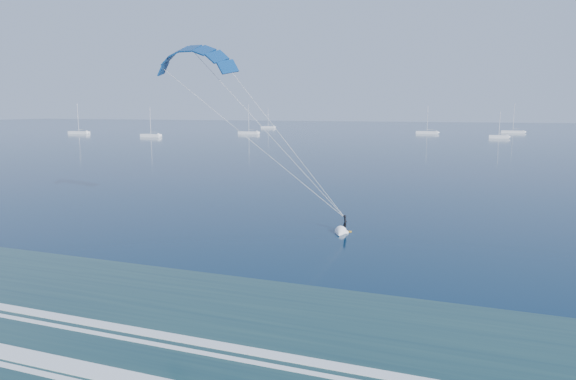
{
  "coord_description": "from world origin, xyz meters",
  "views": [
    {
      "loc": [
        18.64,
        -10.7,
        11.09
      ],
      "look_at": [
        4.66,
        27.0,
        4.73
      ],
      "focal_mm": 32.0,
      "sensor_mm": 36.0,
      "label": 1
    }
  ],
  "objects_px": {
    "sailboat_3": "(499,137)",
    "sailboat_7": "(268,127)",
    "sailboat_0": "(151,135)",
    "sailboat_8": "(79,132)",
    "sailboat_4": "(513,132)",
    "kitesurfer_rig": "(267,133)",
    "sailboat_2": "(427,132)",
    "sailboat_1": "(249,133)"
  },
  "relations": [
    {
      "from": "sailboat_0",
      "to": "sailboat_4",
      "type": "height_order",
      "value": "sailboat_4"
    },
    {
      "from": "sailboat_4",
      "to": "sailboat_2",
      "type": "bearing_deg",
      "value": -151.11
    },
    {
      "from": "sailboat_1",
      "to": "sailboat_8",
      "type": "bearing_deg",
      "value": -161.28
    },
    {
      "from": "sailboat_8",
      "to": "sailboat_7",
      "type": "bearing_deg",
      "value": 60.23
    },
    {
      "from": "sailboat_0",
      "to": "sailboat_4",
      "type": "distance_m",
      "value": 162.45
    },
    {
      "from": "sailboat_4",
      "to": "sailboat_3",
      "type": "bearing_deg",
      "value": -98.94
    },
    {
      "from": "sailboat_1",
      "to": "sailboat_3",
      "type": "height_order",
      "value": "sailboat_1"
    },
    {
      "from": "kitesurfer_rig",
      "to": "sailboat_8",
      "type": "xyz_separation_m",
      "value": [
        -151.17,
        142.36,
        -8.3
      ]
    },
    {
      "from": "sailboat_7",
      "to": "sailboat_8",
      "type": "distance_m",
      "value": 107.55
    },
    {
      "from": "sailboat_2",
      "to": "sailboat_4",
      "type": "relative_size",
      "value": 0.94
    },
    {
      "from": "sailboat_7",
      "to": "sailboat_3",
      "type": "bearing_deg",
      "value": -28.11
    },
    {
      "from": "sailboat_0",
      "to": "sailboat_7",
      "type": "bearing_deg",
      "value": 85.9
    },
    {
      "from": "sailboat_7",
      "to": "sailboat_8",
      "type": "relative_size",
      "value": 0.87
    },
    {
      "from": "sailboat_2",
      "to": "sailboat_7",
      "type": "bearing_deg",
      "value": 157.84
    },
    {
      "from": "sailboat_1",
      "to": "sailboat_8",
      "type": "height_order",
      "value": "sailboat_8"
    },
    {
      "from": "kitesurfer_rig",
      "to": "sailboat_3",
      "type": "xyz_separation_m",
      "value": [
        24.82,
        170.23,
        -8.32
      ]
    },
    {
      "from": "sailboat_3",
      "to": "sailboat_7",
      "type": "bearing_deg",
      "value": 151.89
    },
    {
      "from": "sailboat_0",
      "to": "sailboat_7",
      "type": "relative_size",
      "value": 1.01
    },
    {
      "from": "kitesurfer_rig",
      "to": "sailboat_7",
      "type": "xyz_separation_m",
      "value": [
        -97.77,
        235.72,
        -8.31
      ]
    },
    {
      "from": "sailboat_3",
      "to": "sailboat_4",
      "type": "relative_size",
      "value": 0.74
    },
    {
      "from": "sailboat_3",
      "to": "sailboat_8",
      "type": "bearing_deg",
      "value": -171.0
    },
    {
      "from": "sailboat_2",
      "to": "sailboat_8",
      "type": "relative_size",
      "value": 0.95
    },
    {
      "from": "sailboat_1",
      "to": "sailboat_4",
      "type": "xyz_separation_m",
      "value": [
        110.9,
        50.99,
        0.0
      ]
    },
    {
      "from": "sailboat_1",
      "to": "sailboat_4",
      "type": "relative_size",
      "value": 0.96
    },
    {
      "from": "kitesurfer_rig",
      "to": "sailboat_7",
      "type": "distance_m",
      "value": 255.33
    },
    {
      "from": "kitesurfer_rig",
      "to": "sailboat_3",
      "type": "relative_size",
      "value": 1.87
    },
    {
      "from": "sailboat_2",
      "to": "sailboat_7",
      "type": "xyz_separation_m",
      "value": [
        -93.38,
        38.03,
        -0.0
      ]
    },
    {
      "from": "sailboat_0",
      "to": "sailboat_2",
      "type": "distance_m",
      "value": 120.6
    },
    {
      "from": "sailboat_3",
      "to": "sailboat_8",
      "type": "height_order",
      "value": "sailboat_8"
    },
    {
      "from": "sailboat_7",
      "to": "sailboat_4",
      "type": "bearing_deg",
      "value": -7.78
    },
    {
      "from": "sailboat_2",
      "to": "sailboat_0",
      "type": "bearing_deg",
      "value": -146.75
    },
    {
      "from": "sailboat_2",
      "to": "sailboat_4",
      "type": "xyz_separation_m",
      "value": [
        36.72,
        20.26,
        0.01
      ]
    },
    {
      "from": "sailboat_3",
      "to": "sailboat_7",
      "type": "relative_size",
      "value": 0.85
    },
    {
      "from": "sailboat_2",
      "to": "sailboat_4",
      "type": "height_order",
      "value": "sailboat_4"
    },
    {
      "from": "sailboat_0",
      "to": "sailboat_3",
      "type": "bearing_deg",
      "value": 16.56
    },
    {
      "from": "kitesurfer_rig",
      "to": "sailboat_7",
      "type": "relative_size",
      "value": 1.6
    },
    {
      "from": "sailboat_4",
      "to": "sailboat_7",
      "type": "xyz_separation_m",
      "value": [
        -130.1,
        17.77,
        -0.01
      ]
    },
    {
      "from": "sailboat_0",
      "to": "sailboat_2",
      "type": "height_order",
      "value": "sailboat_2"
    },
    {
      "from": "kitesurfer_rig",
      "to": "sailboat_1",
      "type": "bearing_deg",
      "value": 115.2
    },
    {
      "from": "sailboat_1",
      "to": "sailboat_3",
      "type": "distance_m",
      "value": 103.45
    },
    {
      "from": "sailboat_4",
      "to": "sailboat_8",
      "type": "height_order",
      "value": "sailboat_4"
    },
    {
      "from": "sailboat_1",
      "to": "sailboat_7",
      "type": "distance_m",
      "value": 71.39
    }
  ]
}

